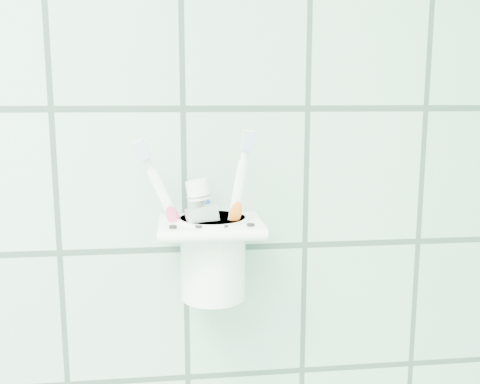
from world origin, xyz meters
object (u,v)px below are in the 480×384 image
object	(u,v)px
holder_bracket	(210,227)
toothbrush_pink	(207,210)
toothpaste_tube	(215,230)
cup	(213,254)
toothbrush_blue	(196,210)
toothbrush_orange	(220,212)

from	to	relation	value
holder_bracket	toothbrush_pink	world-z (taller)	toothbrush_pink
toothpaste_tube	cup	bearing A→B (deg)	76.23
toothbrush_blue	toothpaste_tube	distance (m)	0.04
holder_bracket	cup	xyz separation A→B (m)	(0.00, 0.00, -0.04)
toothbrush_blue	toothbrush_orange	distance (m)	0.03
toothbrush_blue	toothpaste_tube	world-z (taller)	toothbrush_blue
toothbrush_pink	holder_bracket	bearing A→B (deg)	-56.34
toothbrush_pink	toothpaste_tube	distance (m)	0.03
toothbrush_orange	cup	bearing A→B (deg)	124.38
holder_bracket	toothpaste_tube	xyz separation A→B (m)	(0.00, -0.02, 0.00)
cup	toothpaste_tube	distance (m)	0.04
cup	toothbrush_pink	xyz separation A→B (m)	(-0.01, 0.00, 0.06)
cup	toothbrush_orange	size ratio (longest dim) A/B	0.50
toothbrush_pink	toothpaste_tube	world-z (taller)	toothbrush_pink
cup	toothpaste_tube	bearing A→B (deg)	-86.28
toothbrush_pink	toothbrush_blue	distance (m)	0.01
toothbrush_pink	toothbrush_orange	xyz separation A→B (m)	(0.01, -0.01, -0.00)
toothbrush_blue	toothbrush_orange	xyz separation A→B (m)	(0.03, -0.01, 0.00)
toothbrush_orange	toothpaste_tube	world-z (taller)	toothbrush_orange
cup	toothbrush_blue	world-z (taller)	toothbrush_blue
toothbrush_pink	toothbrush_blue	xyz separation A→B (m)	(-0.01, 0.00, -0.00)
holder_bracket	toothbrush_pink	size ratio (longest dim) A/B	0.62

